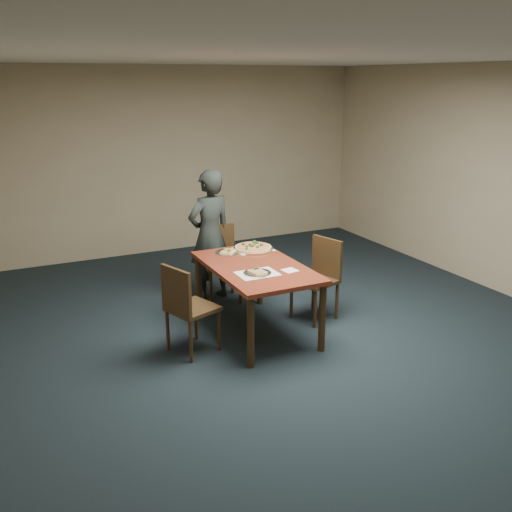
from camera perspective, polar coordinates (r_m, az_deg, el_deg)
name	(u,v)px	position (r m, az deg, el deg)	size (l,w,h in m)	color
ground	(311,349)	(5.83, 5.55, -9.27)	(8.00, 8.00, 0.00)	black
room_shell	(317,177)	(5.29, 6.10, 7.83)	(8.00, 8.00, 8.00)	tan
dining_table	(256,274)	(5.95, 0.00, -1.77)	(0.90, 1.50, 0.75)	#5E2012
chair_far	(220,258)	(6.94, -3.62, -0.21)	(0.48, 0.48, 0.91)	black
chair_left	(186,304)	(5.57, -7.00, -4.83)	(0.54, 0.54, 0.91)	black
chair_right	(320,274)	(6.41, 6.38, -1.78)	(0.52, 0.52, 0.91)	black
diner	(210,236)	(6.86, -4.64, 2.04)	(0.58, 0.38, 1.60)	black
placemat_main	(253,249)	(6.46, -0.28, 0.68)	(0.42, 0.32, 0.00)	white
placemat_near	(257,274)	(5.66, 0.14, -1.77)	(0.40, 0.30, 0.00)	white
pizza_pan	(253,247)	(6.46, -0.28, 0.87)	(0.46, 0.46, 0.07)	silver
slice_plate_near	(257,272)	(5.66, 0.14, -1.64)	(0.28, 0.28, 0.06)	silver
slice_plate_far	(228,252)	(6.34, -2.83, 0.42)	(0.28, 0.28, 0.06)	silver
napkin	(290,270)	(5.76, 3.40, -1.45)	(0.14, 0.14, 0.01)	white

